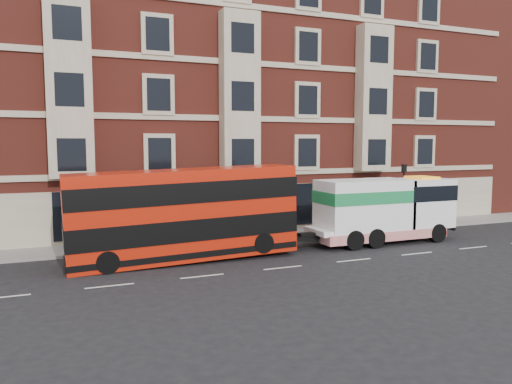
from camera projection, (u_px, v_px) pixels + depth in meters
ground at (283, 268)px, 23.82m from camera, size 120.00×120.00×0.00m
sidewalk at (230, 238)px, 30.71m from camera, size 90.00×3.00×0.15m
victorian_terrace at (202, 87)px, 36.82m from camera, size 45.00×12.00×20.40m
lamp_post_west at (134, 203)px, 26.99m from camera, size 0.35×0.15×4.35m
lamp_post_east at (403, 191)px, 33.81m from camera, size 0.35×0.15×4.35m
double_decker_bus at (184, 213)px, 25.04m from camera, size 11.42×2.62×4.62m
tow_truck at (382, 209)px, 29.66m from camera, size 9.14×2.70×3.81m
pedestrian at (84, 235)px, 26.46m from camera, size 0.77×0.59×1.88m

